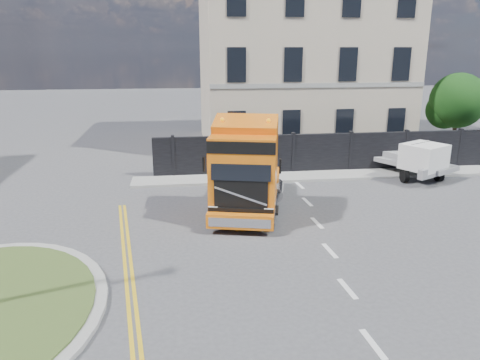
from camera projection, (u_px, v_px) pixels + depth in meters
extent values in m
plane|color=#424244|center=(236.00, 251.00, 14.85)|extent=(120.00, 120.00, 0.00)
cube|color=black|center=(331.00, 153.00, 23.89)|extent=(18.00, 0.25, 2.00)
cube|color=#B8AC92|center=(298.00, 58.00, 29.80)|extent=(12.00, 10.00, 11.00)
cylinder|color=#382619|center=(454.00, 134.00, 27.75)|extent=(0.24, 0.24, 2.40)
sphere|color=black|center=(458.00, 101.00, 27.20)|extent=(3.20, 3.20, 3.20)
sphere|color=black|center=(445.00, 110.00, 27.68)|extent=(2.20, 2.20, 2.20)
cube|color=gray|center=(336.00, 175.00, 23.29)|extent=(20.00, 1.60, 0.12)
cube|color=black|center=(248.00, 190.00, 18.82)|extent=(3.57, 6.19, 0.42)
cube|color=orange|center=(244.00, 169.00, 16.92)|extent=(2.81, 2.88, 2.59)
cube|color=orange|center=(247.00, 135.00, 17.55)|extent=(2.44, 1.35, 1.29)
cube|color=black|center=(241.00, 167.00, 15.69)|extent=(1.99, 0.53, 0.97)
cube|color=orange|center=(240.00, 221.00, 15.92)|extent=(2.32, 0.86, 0.51)
cylinder|color=black|center=(215.00, 214.00, 16.73)|extent=(0.51, 1.00, 0.96)
cylinder|color=gray|center=(215.00, 214.00, 16.73)|extent=(0.45, 0.59, 0.53)
cylinder|color=black|center=(270.00, 216.00, 16.52)|extent=(0.51, 1.00, 0.96)
cylinder|color=gray|center=(270.00, 216.00, 16.52)|extent=(0.45, 0.59, 0.53)
cylinder|color=black|center=(227.00, 187.00, 19.87)|extent=(0.51, 1.00, 0.96)
cylinder|color=gray|center=(227.00, 187.00, 19.87)|extent=(0.45, 0.59, 0.53)
cylinder|color=black|center=(274.00, 189.00, 19.66)|extent=(0.51, 1.00, 0.96)
cylinder|color=gray|center=(274.00, 189.00, 19.66)|extent=(0.45, 0.59, 0.53)
cylinder|color=black|center=(230.00, 180.00, 20.93)|extent=(0.51, 1.00, 0.96)
cylinder|color=gray|center=(230.00, 180.00, 20.93)|extent=(0.45, 0.59, 0.53)
cylinder|color=black|center=(275.00, 181.00, 20.72)|extent=(0.51, 1.00, 0.96)
cylinder|color=gray|center=(275.00, 181.00, 20.72)|extent=(0.45, 0.59, 0.53)
cube|color=gray|center=(409.00, 162.00, 23.50)|extent=(3.66, 4.69, 0.23)
cube|color=silver|center=(424.00, 157.00, 22.03)|extent=(2.32, 2.29, 1.19)
cylinder|color=black|center=(404.00, 176.00, 22.17)|extent=(0.23, 0.64, 0.64)
cylinder|color=black|center=(439.00, 175.00, 22.39)|extent=(0.23, 0.64, 0.64)
cylinder|color=black|center=(380.00, 162.00, 24.79)|extent=(0.23, 0.64, 0.64)
cylinder|color=black|center=(411.00, 161.00, 25.01)|extent=(0.23, 0.64, 0.64)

